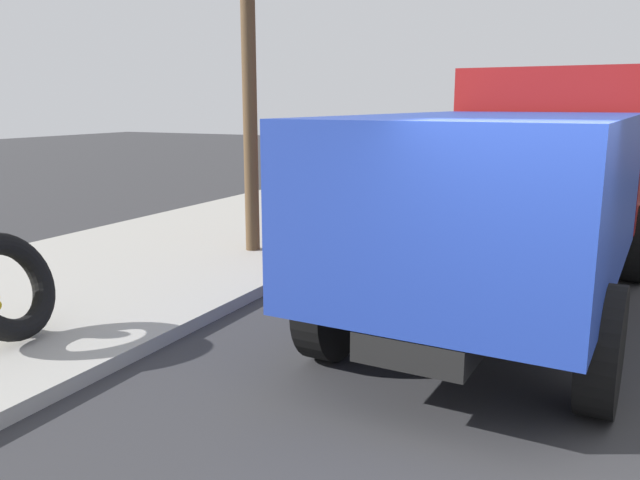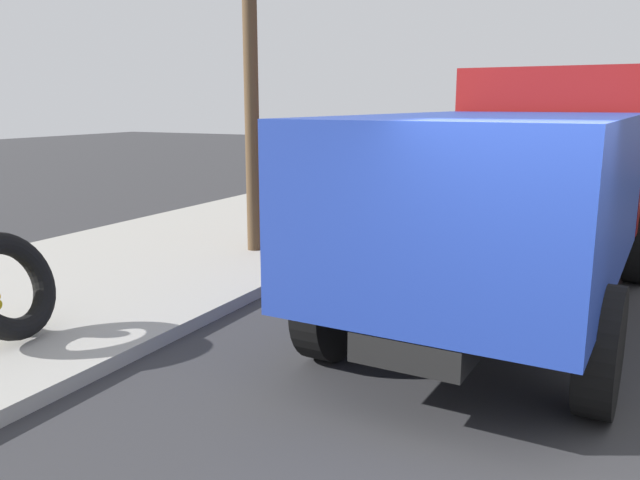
% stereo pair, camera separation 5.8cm
% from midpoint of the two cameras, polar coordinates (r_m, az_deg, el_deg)
% --- Properties ---
extents(loose_tire, '(1.20, 0.76, 1.14)m').
position_cam_midpoint_polar(loose_tire, '(7.21, -26.09, -3.71)').
color(loose_tire, black).
rests_on(loose_tire, sidewalk_curb).
extents(dump_truck_blue, '(7.10, 3.05, 3.00)m').
position_cam_midpoint_polar(dump_truck_blue, '(8.15, 16.98, 5.10)').
color(dump_truck_blue, '#1E3899').
rests_on(dump_truck_blue, ground).
extents(bare_tree, '(0.92, 1.12, 5.63)m').
position_cam_midpoint_polar(bare_tree, '(10.44, -6.52, 15.08)').
color(bare_tree, '#4C3823').
rests_on(bare_tree, sidewalk_curb).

